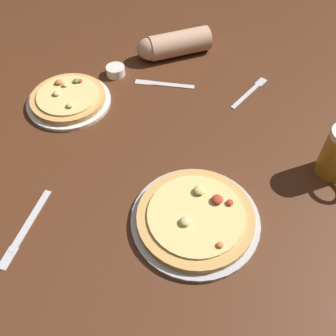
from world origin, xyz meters
TOP-DOWN VIEW (x-y plane):
  - ground_plane at (0.00, 0.00)m, footprint 2.40×2.40m
  - pizza_plate_near at (0.09, -0.14)m, footprint 0.32×0.32m
  - pizza_plate_far at (-0.37, 0.23)m, footprint 0.27×0.27m
  - ramekin_sauce at (-0.26, 0.41)m, footprint 0.07×0.07m
  - knife_right at (-0.32, -0.24)m, footprint 0.05×0.23m
  - fork_spare at (0.21, 0.39)m, footprint 0.12×0.18m
  - knife_spare at (-0.08, 0.38)m, footprint 0.21×0.02m
  - diner_arm at (-0.08, 0.56)m, footprint 0.27×0.19m

SIDE VIEW (x-z plane):
  - ground_plane at x=0.00m, z-range -0.03..0.00m
  - knife_right at x=-0.32m, z-range 0.00..0.01m
  - knife_spare at x=-0.08m, z-range 0.00..0.01m
  - fork_spare at x=0.21m, z-range 0.00..0.01m
  - ramekin_sauce at x=-0.26m, z-range 0.00..0.03m
  - pizza_plate_far at x=-0.37m, z-range -0.01..0.04m
  - pizza_plate_near at x=0.09m, z-range -0.01..0.04m
  - diner_arm at x=-0.08m, z-range 0.00..0.09m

